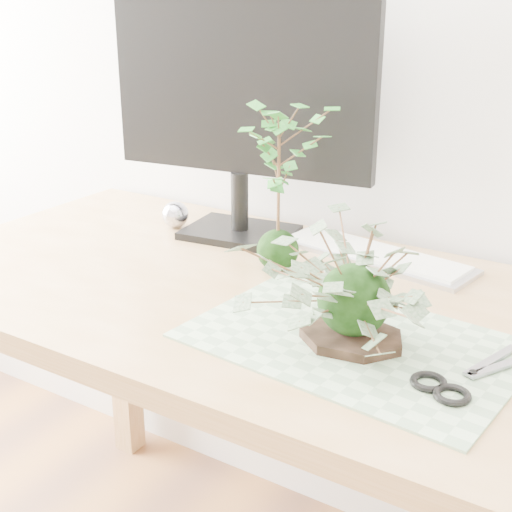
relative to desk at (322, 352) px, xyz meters
The scene contains 9 objects.
desk is the anchor object (origin of this frame).
cutting_mat 0.16m from the desk, 43.93° to the right, with size 0.48×0.32×0.00m, color gray.
stone_dish 0.17m from the desk, 45.92° to the right, with size 0.16×0.16×0.01m, color black.
ivy_kokedama 0.25m from the desk, 45.92° to the right, with size 0.34×0.34×0.21m.
maple_kokedama 0.36m from the desk, 147.10° to the left, with size 0.22×0.22×0.32m.
keyboard 0.27m from the desk, 93.49° to the left, with size 0.41×0.18×0.02m.
monitor 0.53m from the desk, 143.95° to the left, with size 0.56×0.19×0.49m.
foil_ball 0.51m from the desk, 157.69° to the left, with size 0.06×0.06×0.06m, color silver.
scissors 0.32m from the desk, 27.64° to the right, with size 0.10×0.21×0.01m.
Camera 1 is at (0.55, 0.26, 1.23)m, focal length 50.00 mm.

